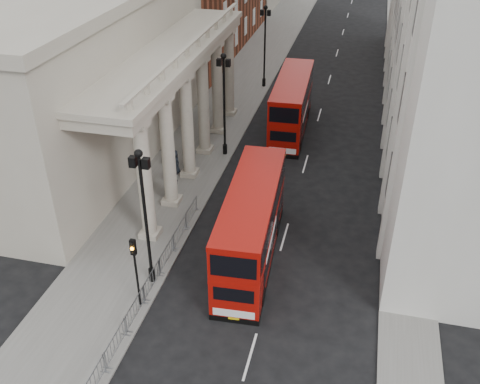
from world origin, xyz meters
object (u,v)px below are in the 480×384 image
at_px(bus_far, 292,104).
at_px(pedestrian_a, 174,177).
at_px(traffic_light, 135,261).
at_px(bus_near, 251,224).
at_px(lamp_post_mid, 224,98).
at_px(lamp_post_north, 265,41).
at_px(pedestrian_c, 175,162).
at_px(lamp_post_south, 145,210).
at_px(pedestrian_b, 188,152).

bearing_deg(bus_far, pedestrian_a, -120.93).
distance_m(traffic_light, bus_near, 7.33).
bearing_deg(bus_far, lamp_post_mid, -128.54).
relative_size(lamp_post_north, pedestrian_c, 4.38).
distance_m(lamp_post_north, pedestrian_a, 22.47).
relative_size(bus_near, pedestrian_a, 6.27).
bearing_deg(bus_far, bus_near, -90.37).
bearing_deg(lamp_post_mid, lamp_post_north, 90.00).
distance_m(lamp_post_south, bus_near, 6.51).
distance_m(pedestrian_b, pedestrian_c, 2.15).
bearing_deg(bus_near, lamp_post_mid, 108.35).
xyz_separation_m(pedestrian_a, pedestrian_b, (-0.35, 4.18, -0.11)).
height_order(bus_near, pedestrian_a, bus_near).
bearing_deg(traffic_light, lamp_post_south, 92.84).
xyz_separation_m(bus_far, pedestrian_c, (-7.29, -9.97, -1.42)).
xyz_separation_m(lamp_post_mid, pedestrian_c, (-2.85, -3.97, -3.84)).
distance_m(bus_far, pedestrian_a, 13.82).
xyz_separation_m(lamp_post_mid, bus_near, (4.99, -12.59, -2.43)).
bearing_deg(lamp_post_south, lamp_post_north, 90.00).
relative_size(lamp_post_south, pedestrian_c, 4.38).
distance_m(bus_near, bus_far, 18.61).
xyz_separation_m(lamp_post_mid, pedestrian_a, (-2.19, -6.02, -3.90)).
bearing_deg(pedestrian_b, lamp_post_mid, -157.73).
bearing_deg(pedestrian_b, bus_far, -145.33).
height_order(lamp_post_south, pedestrian_a, lamp_post_south).
bearing_deg(pedestrian_a, pedestrian_c, 117.19).
relative_size(bus_far, pedestrian_b, 7.13).
distance_m(bus_far, pedestrian_c, 12.43).
xyz_separation_m(lamp_post_mid, traffic_light, (0.10, -18.02, -1.80)).
height_order(lamp_post_mid, pedestrian_b, lamp_post_mid).
height_order(pedestrian_b, pedestrian_c, pedestrian_c).
bearing_deg(lamp_post_north, lamp_post_south, -90.00).
bearing_deg(bus_far, pedestrian_c, -128.22).
height_order(lamp_post_north, pedestrian_a, lamp_post_north).
height_order(lamp_post_north, pedestrian_c, lamp_post_north).
xyz_separation_m(lamp_post_north, traffic_light, (0.10, -34.02, -1.80)).
bearing_deg(pedestrian_a, bus_far, 70.62).
relative_size(traffic_light, pedestrian_c, 2.26).
xyz_separation_m(traffic_light, bus_far, (4.34, 24.02, -0.61)).
bearing_deg(pedestrian_a, lamp_post_mid, 79.51).
relative_size(lamp_post_north, bus_near, 0.75).
xyz_separation_m(bus_near, bus_far, (-0.55, 18.60, 0.01)).
height_order(lamp_post_south, lamp_post_north, same).
bearing_deg(bus_near, pedestrian_a, 134.28).
height_order(pedestrian_a, pedestrian_b, pedestrian_a).
bearing_deg(traffic_light, lamp_post_north, 90.17).
distance_m(bus_far, pedestrian_b, 10.63).
relative_size(traffic_light, pedestrian_a, 2.42).
distance_m(lamp_post_north, bus_near, 29.13).
bearing_deg(lamp_post_north, lamp_post_mid, -90.00).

